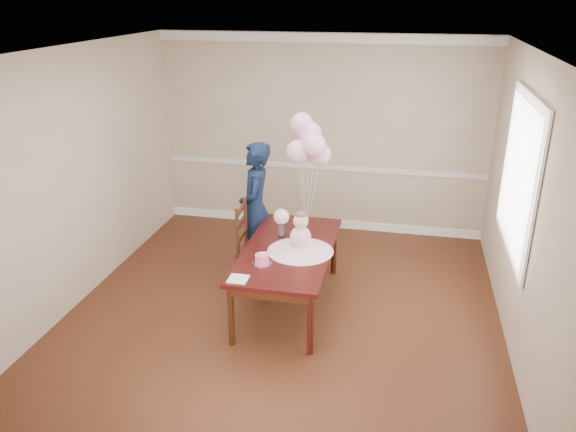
{
  "coord_description": "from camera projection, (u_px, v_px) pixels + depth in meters",
  "views": [
    {
      "loc": [
        1.13,
        -4.98,
        3.2
      ],
      "look_at": [
        0.02,
        0.23,
        1.05
      ],
      "focal_mm": 35.0,
      "sensor_mm": 36.0,
      "label": 1
    }
  ],
  "objects": [
    {
      "name": "balloon_ribbon_a",
      "position": [
        302.0,
        197.0,
        6.19
      ],
      "size": [
        0.08,
        0.0,
        0.76
      ],
      "primitive_type": "cylinder",
      "rotation": [
        0.0,
        -0.1,
        0.0
      ],
      "color": "silver",
      "rests_on": "balloon_weight"
    },
    {
      "name": "ceiling",
      "position": [
        281.0,
        51.0,
        4.92
      ],
      "size": [
        4.5,
        5.0,
        0.02
      ],
      "primitive_type": "cube",
      "color": "white",
      "rests_on": "wall_back"
    },
    {
      "name": "napkin",
      "position": [
        238.0,
        279.0,
        5.25
      ],
      "size": [
        0.18,
        0.18,
        0.01
      ],
      "primitive_type": "cube",
      "rotation": [
        0.0,
        0.0,
        0.0
      ],
      "color": "white",
      "rests_on": "dining_table_top"
    },
    {
      "name": "chair_back_post_r",
      "position": [
        245.0,
        220.0,
        6.5
      ],
      "size": [
        0.04,
        0.04,
        0.55
      ],
      "primitive_type": "cylinder",
      "rotation": [
        0.0,
        0.0,
        0.03
      ],
      "color": "#3C1B10",
      "rests_on": "dining_chair_seat"
    },
    {
      "name": "chair_leg_fr",
      "position": [
        271.0,
        276.0,
        6.31
      ],
      "size": [
        0.04,
        0.04,
        0.42
      ],
      "primitive_type": "cylinder",
      "rotation": [
        0.0,
        0.0,
        0.03
      ],
      "color": "#3C1810",
      "rests_on": "floor"
    },
    {
      "name": "table_leg_br",
      "position": [
        334.0,
        249.0,
        6.72
      ],
      "size": [
        0.06,
        0.06,
        0.64
      ],
      "primitive_type": "cylinder",
      "rotation": [
        0.0,
        0.0,
        0.0
      ],
      "color": "black",
      "rests_on": "floor"
    },
    {
      "name": "cake_flower_a",
      "position": [
        262.0,
        253.0,
        5.51
      ],
      "size": [
        0.03,
        0.03,
        0.03
      ],
      "primitive_type": "sphere",
      "color": "white",
      "rests_on": "birthday_cake"
    },
    {
      "name": "baby_hair",
      "position": [
        301.0,
        216.0,
        5.68
      ],
      "size": [
        0.11,
        0.11,
        0.11
      ],
      "primitive_type": "sphere",
      "color": "brown",
      "rests_on": "baby_head"
    },
    {
      "name": "wall_front",
      "position": [
        184.0,
        343.0,
        3.16
      ],
      "size": [
        4.5,
        0.02,
        2.7
      ],
      "primitive_type": "cube",
      "color": "tan",
      "rests_on": "floor"
    },
    {
      "name": "chair_slat_top",
      "position": [
        241.0,
        209.0,
        6.26
      ],
      "size": [
        0.04,
        0.39,
        0.05
      ],
      "primitive_type": "cube",
      "rotation": [
        0.0,
        0.0,
        0.03
      ],
      "color": "#34140E",
      "rests_on": "dining_chair_seat"
    },
    {
      "name": "dining_chair_seat",
      "position": [
        259.0,
        250.0,
        6.41
      ],
      "size": [
        0.45,
        0.45,
        0.05
      ],
      "primitive_type": "cube",
      "rotation": [
        0.0,
        0.0,
        0.03
      ],
      "color": "#33160E",
      "rests_on": "chair_leg_fl"
    },
    {
      "name": "baby_skirt",
      "position": [
        300.0,
        247.0,
        5.81
      ],
      "size": [
        0.69,
        0.69,
        0.09
      ],
      "primitive_type": "cone",
      "rotation": [
        0.0,
        0.0,
        0.0
      ],
      "color": "#F6B5CE",
      "rests_on": "dining_table_top"
    },
    {
      "name": "balloon_ribbon_c",
      "position": [
        307.0,
        189.0,
        6.19
      ],
      "size": [
        0.02,
        0.09,
        0.94
      ],
      "primitive_type": "cylinder",
      "rotation": [
        -0.09,
        0.02,
        0.0
      ],
      "color": "white",
      "rests_on": "balloon_weight"
    },
    {
      "name": "baby_torso",
      "position": [
        301.0,
        237.0,
        5.77
      ],
      "size": [
        0.22,
        0.22,
        0.22
      ],
      "primitive_type": "sphere",
      "color": "#FFA1C8",
      "rests_on": "baby_skirt"
    },
    {
      "name": "baseboard_trim",
      "position": [
        319.0,
        222.0,
        8.17
      ],
      "size": [
        4.5,
        0.02,
        0.12
      ],
      "primitive_type": "cube",
      "color": "white",
      "rests_on": "floor"
    },
    {
      "name": "table_apron",
      "position": [
        288.0,
        256.0,
        5.93
      ],
      "size": [
        0.83,
        1.73,
        0.09
      ],
      "primitive_type": "cube",
      "rotation": [
        0.0,
        0.0,
        0.0
      ],
      "color": "black",
      "rests_on": "table_leg_fl"
    },
    {
      "name": "balloon_ribbon_b",
      "position": [
        310.0,
        195.0,
        6.14
      ],
      "size": [
        0.09,
        0.05,
        0.85
      ],
      "primitive_type": "cylinder",
      "rotation": [
        0.05,
        0.1,
        0.0
      ],
      "color": "silver",
      "rests_on": "balloon_weight"
    },
    {
      "name": "balloon_c",
      "position": [
        310.0,
        133.0,
        6.0
      ],
      "size": [
        0.25,
        0.25,
        0.25
      ],
      "primitive_type": "sphere",
      "color": "#E4A1BC",
      "rests_on": "balloon_ribbon_c"
    },
    {
      "name": "table_leg_fr",
      "position": [
        310.0,
        325.0,
        5.2
      ],
      "size": [
        0.06,
        0.06,
        0.64
      ],
      "primitive_type": "cylinder",
      "rotation": [
        0.0,
        0.0,
        0.0
      ],
      "color": "black",
      "rests_on": "floor"
    },
    {
      "name": "crown_molding",
      "position": [
        324.0,
        38.0,
        7.2
      ],
      "size": [
        4.5,
        0.02,
        0.12
      ],
      "primitive_type": "cube",
      "color": "white",
      "rests_on": "wall_back"
    },
    {
      "name": "chair_leg_fl",
      "position": [
        241.0,
        274.0,
        6.37
      ],
      "size": [
        0.04,
        0.04,
        0.42
      ],
      "primitive_type": "cylinder",
      "rotation": [
        0.0,
        0.0,
        0.03
      ],
      "color": "#351D0E",
      "rests_on": "floor"
    },
    {
      "name": "chair_slat_low",
      "position": [
        242.0,
        235.0,
        6.38
      ],
      "size": [
        0.04,
        0.39,
        0.05
      ],
      "primitive_type": "cube",
      "rotation": [
        0.0,
        0.0,
        0.03
      ],
      "color": "#3A1E0F",
      "rests_on": "dining_chair_seat"
    },
    {
      "name": "chair_leg_bl",
      "position": [
        248.0,
        260.0,
        6.69
      ],
      "size": [
        0.04,
        0.04,
        0.42
      ],
      "primitive_type": "cylinder",
      "rotation": [
        0.0,
        0.0,
        0.03
      ],
      "color": "black",
      "rests_on": "floor"
    },
    {
      "name": "floor",
      "position": [
        282.0,
        316.0,
        5.93
      ],
      "size": [
        4.5,
        5.0,
        0.0
      ],
      "primitive_type": "cube",
      "color": "#36190D",
      "rests_on": "ground"
    },
    {
      "name": "window_blinds",
      "position": [
        517.0,
        175.0,
        5.37
      ],
      "size": [
        0.01,
        1.5,
        1.4
      ],
      "primitive_type": "cube",
      "color": "white",
      "rests_on": "wall_right"
    },
    {
      "name": "dining_table_top",
      "position": [
        288.0,
        250.0,
        5.9
      ],
      "size": [
        0.92,
        1.82,
        0.05
      ],
      "primitive_type": "cube",
      "rotation": [
        0.0,
        0.0,
        0.0
      ],
      "color": "black",
      "rests_on": "table_leg_fl"
    },
    {
      "name": "cake_platter",
      "position": [
        262.0,
        263.0,
        5.56
      ],
      "size": [
        0.2,
        0.2,
        0.01
      ],
      "primitive_type": "cylinder",
      "rotation": [
        0.0,
        0.0,
        0.0
      ],
      "color": "silver",
      "rests_on": "dining_table_top"
    },
    {
      "name": "chair_leg_br",
      "position": [
        277.0,
        262.0,
        6.63
      ],
      "size": [
        0.04,
        0.04,
        0.42
      ],
      "primitive_type": "cylinder",
      "rotation": [
        0.0,
        0.0,
        0.03
      ],
      "color": "#381C0F",
      "rests_on": "floor"
    },
    {
      "name": "rose_vase_near",
      "position": [
        281.0,
        230.0,
        6.14
      ],
      "size": [
        0.09,
        0.09,
        0.15
      ],
      "primitive_type": "cylinder",
      "rotation": [
        0.0,
        0.0,
        0.0
      ],
      "color": "silver",
      "rests_on": "dining_table_top"
    },
    {
      "name": "table_leg_fl",
      "position": [
        231.0,
        316.0,
        5.34
      ],
      "size": [
        0.06,
        0.06,
        0.64
      ],
      "primitive_type": "cylinder",
      "rotation": [
        0.0,
        0.0,
        0.0
      ],
      "color": "black",
      "rests_on": "floor"
    },
    {
      "name": "window_frame",
      "position": [
        519.0,
        176.0,
        5.37
      ],
      "size": [
        0.02,
        1.66,
        1.56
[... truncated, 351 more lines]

